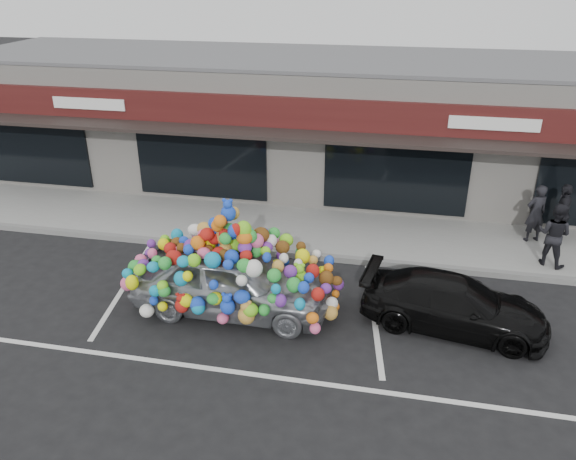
% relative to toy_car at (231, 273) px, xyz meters
% --- Properties ---
extents(ground, '(90.00, 90.00, 0.00)m').
position_rel_toy_car_xyz_m(ground, '(0.33, 0.21, -0.93)').
color(ground, black).
rests_on(ground, ground).
extents(shop_building, '(24.00, 7.20, 4.31)m').
position_rel_toy_car_xyz_m(shop_building, '(0.33, 8.66, 1.23)').
color(shop_building, beige).
rests_on(shop_building, ground).
extents(sidewalk, '(26.00, 3.00, 0.15)m').
position_rel_toy_car_xyz_m(sidewalk, '(0.33, 4.21, -0.86)').
color(sidewalk, gray).
rests_on(sidewalk, ground).
extents(kerb, '(26.00, 0.18, 0.16)m').
position_rel_toy_car_xyz_m(kerb, '(0.33, 2.71, -0.86)').
color(kerb, slate).
rests_on(kerb, ground).
extents(parking_stripe_left, '(0.73, 4.37, 0.01)m').
position_rel_toy_car_xyz_m(parking_stripe_left, '(-2.87, 0.41, -0.93)').
color(parking_stripe_left, silver).
rests_on(parking_stripe_left, ground).
extents(parking_stripe_mid, '(0.73, 4.37, 0.01)m').
position_rel_toy_car_xyz_m(parking_stripe_mid, '(3.13, 0.41, -0.93)').
color(parking_stripe_mid, silver).
rests_on(parking_stripe_mid, ground).
extents(lane_line, '(14.00, 0.12, 0.01)m').
position_rel_toy_car_xyz_m(lane_line, '(2.33, -2.09, -0.93)').
color(lane_line, silver).
rests_on(lane_line, ground).
extents(toy_car, '(3.19, 4.73, 2.75)m').
position_rel_toy_car_xyz_m(toy_car, '(0.00, 0.00, 0.00)').
color(toy_car, '#B7BDC2').
rests_on(toy_car, ground).
extents(black_sedan, '(2.16, 4.08, 1.13)m').
position_rel_toy_car_xyz_m(black_sedan, '(4.79, 0.30, -0.37)').
color(black_sedan, black).
rests_on(black_sedan, ground).
extents(pedestrian_a, '(0.70, 0.59, 1.63)m').
position_rel_toy_car_xyz_m(pedestrian_a, '(7.15, 4.72, 0.03)').
color(pedestrian_a, black).
rests_on(pedestrian_a, sidewalk).
extents(pedestrian_b, '(1.01, 0.95, 1.65)m').
position_rel_toy_car_xyz_m(pedestrian_b, '(7.33, 3.39, 0.05)').
color(pedestrian_b, black).
rests_on(pedestrian_b, sidewalk).
extents(pedestrian_c, '(1.05, 0.58, 1.69)m').
position_rel_toy_car_xyz_m(pedestrian_c, '(7.82, 4.76, 0.06)').
color(pedestrian_c, black).
rests_on(pedestrian_c, sidewalk).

